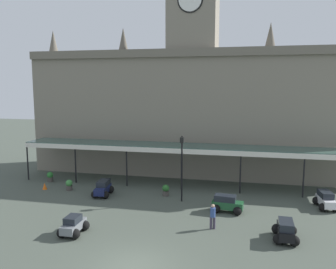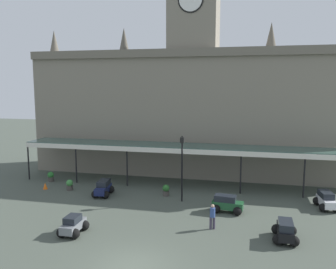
# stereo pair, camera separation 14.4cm
# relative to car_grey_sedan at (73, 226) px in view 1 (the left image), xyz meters

# --- Properties ---
(ground_plane) EXTENTS (140.00, 140.00, 0.00)m
(ground_plane) POSITION_rel_car_grey_sedan_xyz_m (4.92, -3.07, -0.50)
(ground_plane) COLOR #464E44
(station_building) EXTENTS (33.78, 5.94, 21.14)m
(station_building) POSITION_rel_car_grey_sedan_xyz_m (4.92, 17.36, 6.76)
(station_building) COLOR gray
(station_building) RESTS_ON ground
(entrance_canopy) EXTENTS (31.13, 3.26, 3.82)m
(entrance_canopy) POSITION_rel_car_grey_sedan_xyz_m (4.92, 12.16, 3.16)
(entrance_canopy) COLOR #38564C
(entrance_canopy) RESTS_ON ground
(car_grey_sedan) EXTENTS (1.53, 2.06, 1.19)m
(car_grey_sedan) POSITION_rel_car_grey_sedan_xyz_m (0.00, 0.00, 0.00)
(car_grey_sedan) COLOR slate
(car_grey_sedan) RESTS_ON ground
(car_green_estate) EXTENTS (2.33, 1.70, 1.27)m
(car_green_estate) POSITION_rel_car_grey_sedan_xyz_m (9.25, 6.05, 0.06)
(car_green_estate) COLOR #1E512D
(car_green_estate) RESTS_ON ground
(car_navy_estate) EXTENTS (1.70, 2.33, 1.27)m
(car_navy_estate) POSITION_rel_car_grey_sedan_xyz_m (-1.30, 7.76, 0.06)
(car_navy_estate) COLOR #19214C
(car_navy_estate) RESTS_ON ground
(car_white_estate) EXTENTS (1.71, 2.34, 1.27)m
(car_white_estate) POSITION_rel_car_grey_sedan_xyz_m (16.56, 8.56, 0.06)
(car_white_estate) COLOR silver
(car_white_estate) RESTS_ON ground
(car_black_estate) EXTENTS (1.57, 2.27, 1.27)m
(car_black_estate) POSITION_rel_car_grey_sedan_xyz_m (12.95, 1.98, 0.06)
(car_black_estate) COLOR black
(car_black_estate) RESTS_ON ground
(pedestrian_crossing_forecourt) EXTENTS (0.37, 0.34, 1.67)m
(pedestrian_crossing_forecourt) POSITION_rel_car_grey_sedan_xyz_m (8.50, 2.70, 0.41)
(pedestrian_crossing_forecourt) COLOR #3F384C
(pedestrian_crossing_forecourt) RESTS_ON ground
(victorian_lamppost) EXTENTS (0.30, 0.30, 5.37)m
(victorian_lamppost) POSITION_rel_car_grey_sedan_xyz_m (5.53, 7.71, 2.80)
(victorian_lamppost) COLOR black
(victorian_lamppost) RESTS_ON ground
(traffic_cone) EXTENTS (0.40, 0.40, 0.60)m
(traffic_cone) POSITION_rel_car_grey_sedan_xyz_m (-7.15, 8.26, -0.20)
(traffic_cone) COLOR orange
(traffic_cone) RESTS_ON ground
(planter_by_canopy) EXTENTS (0.60, 0.60, 0.96)m
(planter_by_canopy) POSITION_rel_car_grey_sedan_xyz_m (-8.07, 10.70, -0.01)
(planter_by_canopy) COLOR #47423D
(planter_by_canopy) RESTS_ON ground
(planter_near_kerb) EXTENTS (0.60, 0.60, 0.96)m
(planter_near_kerb) POSITION_rel_car_grey_sedan_xyz_m (3.94, 8.84, -0.01)
(planter_near_kerb) COLOR #47423D
(planter_near_kerb) RESTS_ON ground
(planter_forecourt_centre) EXTENTS (0.60, 0.60, 0.96)m
(planter_forecourt_centre) POSITION_rel_car_grey_sedan_xyz_m (-4.84, 8.47, -0.01)
(planter_forecourt_centre) COLOR #47423D
(planter_forecourt_centre) RESTS_ON ground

